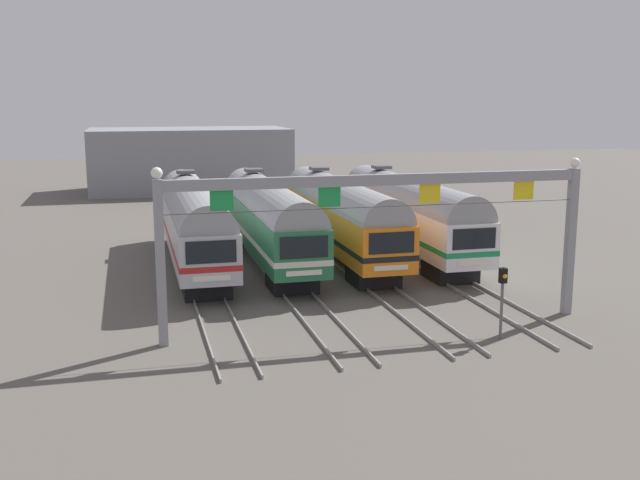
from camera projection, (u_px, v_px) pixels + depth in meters
ground_plane at (305, 261)px, 44.19m from camera, size 160.00×160.00×0.00m
track_bed at (257, 216)px, 60.35m from camera, size 14.38×70.00×0.15m
commuter_train_stainless at (194, 220)px, 42.11m from camera, size 2.88×18.06×5.05m
commuter_train_green at (269, 217)px, 43.16m from camera, size 2.88×18.06×5.05m
commuter_train_orange at (340, 215)px, 44.20m from camera, size 2.88×18.06×5.05m
commuter_train_white at (408, 212)px, 45.25m from camera, size 2.88×18.06×5.05m
catenary_gantry at (380, 207)px, 30.38m from camera, size 18.12×0.44×6.97m
yard_signal_mast at (503, 289)px, 29.59m from camera, size 0.28×0.35×2.96m
maintenance_building at (190, 160)px, 76.83m from camera, size 19.94×10.00×6.35m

